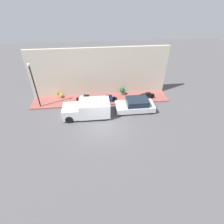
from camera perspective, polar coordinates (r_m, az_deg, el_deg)
The scene contains 11 objects.
ground_plane at distance 16.12m, azimuth -2.69°, elevation -4.27°, with size 60.00×60.00×0.00m, color #514F51.
sidewalk at distance 19.63m, azimuth -3.61°, elevation 4.11°, with size 2.30×14.92×0.13m.
building_facade at distance 19.57m, azimuth -4.13°, elevation 12.69°, with size 0.30×14.92×5.40m.
parked_car at distance 17.79m, azimuth 7.67°, elevation 2.28°, with size 1.85×3.87×1.32m.
delivery_van at distance 16.84m, azimuth -8.05°, elevation 0.99°, with size 1.92×4.44×1.64m.
motorcycle_blue at distance 18.84m, azimuth -1.54°, elevation 4.50°, with size 0.30×2.13×0.80m.
scooter_silver at distance 19.12m, azimuth -8.70°, elevation 4.54°, with size 0.30×1.94×0.79m.
motorcycle_black at distance 19.80m, azimuth 11.29°, elevation 5.34°, with size 0.30×1.82×0.74m.
streetlamp at distance 18.52m, azimuth -24.23°, elevation 8.96°, with size 0.28×0.28×4.64m.
potted_plant at distance 20.18m, azimuth 3.37°, elevation 6.93°, with size 0.58×0.58×0.86m.
cafe_chair at distance 20.40m, azimuth -17.01°, elevation 5.61°, with size 0.40×0.40×0.83m.
Camera 1 is at (-12.30, 0.59, 10.41)m, focal length 28.00 mm.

